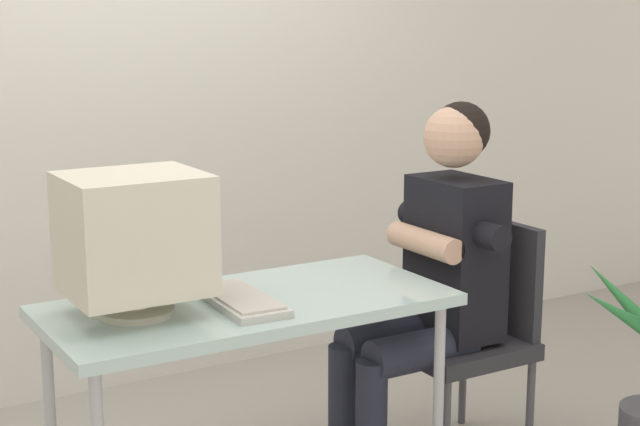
{
  "coord_description": "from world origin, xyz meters",
  "views": [
    {
      "loc": [
        -1.31,
        -2.64,
        1.63
      ],
      "look_at": [
        0.26,
        0.0,
        1.0
      ],
      "focal_mm": 54.75,
      "sensor_mm": 36.0,
      "label": 1
    }
  ],
  "objects": [
    {
      "name": "wall_back",
      "position": [
        0.3,
        1.4,
        1.5
      ],
      "size": [
        8.0,
        0.1,
        3.0
      ],
      "primitive_type": "cube",
      "color": "silver",
      "rests_on": "ground_plane"
    },
    {
      "name": "crt_monitor",
      "position": [
        -0.35,
        0.03,
        0.99
      ],
      "size": [
        0.41,
        0.35,
        0.43
      ],
      "color": "beige",
      "rests_on": "desk"
    },
    {
      "name": "desk",
      "position": [
        0.0,
        0.0,
        0.69
      ],
      "size": [
        1.27,
        0.6,
        0.75
      ],
      "color": "#B7B7BC",
      "rests_on": "ground_plane"
    },
    {
      "name": "keyboard",
      "position": [
        -0.05,
        -0.04,
        0.76
      ],
      "size": [
        0.19,
        0.41,
        0.03
      ],
      "color": "silver",
      "rests_on": "desk"
    },
    {
      "name": "person_seated",
      "position": [
        0.76,
        0.05,
        0.73
      ],
      "size": [
        0.71,
        0.54,
        1.32
      ],
      "color": "black",
      "rests_on": "ground_plane"
    },
    {
      "name": "office_chair",
      "position": [
        0.95,
        0.05,
        0.49
      ],
      "size": [
        0.45,
        0.45,
        0.87
      ],
      "color": "#4C4C51",
      "rests_on": "ground_plane"
    }
  ]
}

